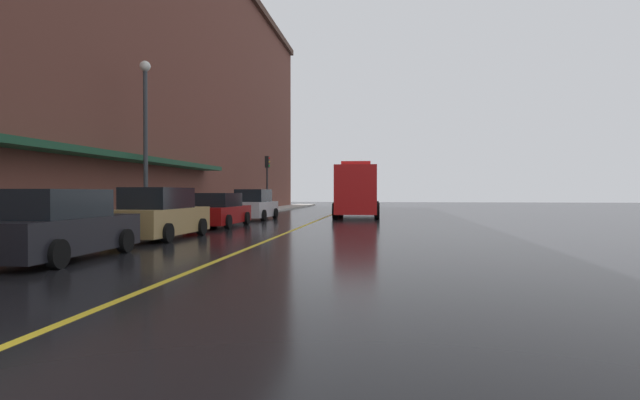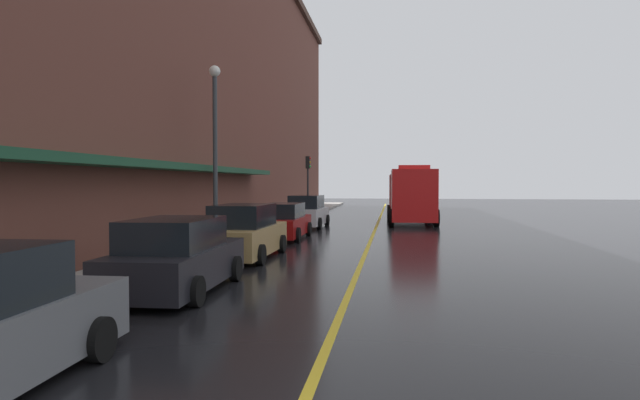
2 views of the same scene
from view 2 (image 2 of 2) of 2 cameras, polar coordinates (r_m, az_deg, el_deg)
ground_plane at (r=29.08m, az=5.82°, el=-3.14°), size 112.00×112.00×0.00m
sidewalk_left at (r=29.94m, az=-6.14°, el=-2.85°), size 2.40×70.00×0.15m
lane_center_stripe at (r=29.08m, az=5.82°, el=-3.13°), size 0.16×70.00×0.01m
brick_building_left at (r=32.52m, az=-20.87°, el=13.63°), size 14.76×64.00×18.44m
parked_car_1 at (r=12.95m, az=-14.87°, el=-5.86°), size 2.21×4.81×1.71m
parked_car_2 at (r=18.25m, az=-7.92°, el=-3.46°), size 2.09×4.81×1.80m
parked_car_3 at (r=24.34m, az=-3.81°, el=-2.32°), size 1.96×4.85×1.60m
parked_car_4 at (r=30.47m, az=-1.38°, el=-1.31°), size 2.18×4.28×1.81m
fire_truck at (r=34.33m, az=9.56°, el=0.41°), size 3.05×8.32×3.52m
parking_meter_0 at (r=13.64m, az=-20.11°, el=-4.44°), size 0.14×0.18×1.33m
street_lamp_left at (r=21.69m, az=-11.00°, el=6.77°), size 0.44×0.44×6.94m
traffic_light_near at (r=39.76m, az=-1.28°, el=2.77°), size 0.38×0.36×4.30m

